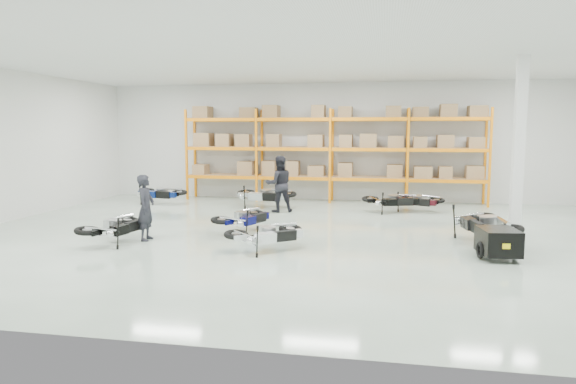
% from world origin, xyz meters
% --- Properties ---
extents(room, '(18.00, 18.00, 18.00)m').
position_xyz_m(room, '(0.00, 0.00, 2.25)').
color(room, silver).
rests_on(room, ground).
extents(pallet_rack, '(11.28, 0.98, 3.62)m').
position_xyz_m(pallet_rack, '(-0.00, 6.45, 2.26)').
color(pallet_rack, orange).
rests_on(pallet_rack, ground).
extents(structural_column, '(0.25, 0.25, 4.50)m').
position_xyz_m(structural_column, '(5.20, 0.50, 2.25)').
color(structural_column, white).
rests_on(structural_column, ground).
extents(moto_blue_centre, '(1.39, 1.83, 1.06)m').
position_xyz_m(moto_blue_centre, '(-1.64, 0.08, 0.50)').
color(moto_blue_centre, '#060845').
rests_on(moto_blue_centre, ground).
extents(moto_silver_left, '(1.78, 1.64, 1.05)m').
position_xyz_m(moto_silver_left, '(-0.56, -1.85, 0.50)').
color(moto_silver_left, silver).
rests_on(moto_silver_left, ground).
extents(moto_black_far_left, '(1.14, 1.82, 1.10)m').
position_xyz_m(moto_black_far_left, '(-4.32, -1.77, 0.52)').
color(moto_black_far_left, black).
rests_on(moto_black_far_left, ground).
extents(moto_touring_right, '(1.31, 2.12, 1.28)m').
position_xyz_m(moto_touring_right, '(4.38, -0.05, 0.60)').
color(moto_touring_right, black).
rests_on(moto_touring_right, ground).
extents(trailer, '(0.85, 1.57, 0.65)m').
position_xyz_m(trailer, '(4.38, -1.65, 0.38)').
color(trailer, black).
rests_on(trailer, ground).
extents(moto_back_a, '(1.85, 1.16, 1.12)m').
position_xyz_m(moto_back_a, '(-6.11, 4.57, 0.53)').
color(moto_back_a, navy).
rests_on(moto_back_a, ground).
extents(moto_back_b, '(2.00, 1.18, 1.22)m').
position_xyz_m(moto_back_b, '(-2.13, 4.44, 0.58)').
color(moto_back_b, '#ABB0B5').
rests_on(moto_back_b, ground).
extents(moto_back_c, '(1.84, 1.25, 1.09)m').
position_xyz_m(moto_back_c, '(2.27, 4.26, 0.51)').
color(moto_back_c, black).
rests_on(moto_back_c, ground).
extents(moto_back_d, '(1.75, 1.31, 1.02)m').
position_xyz_m(moto_back_d, '(3.03, 4.59, 0.48)').
color(moto_back_d, '#3A0B13').
rests_on(moto_back_d, ground).
extents(person_left, '(0.44, 0.63, 1.63)m').
position_xyz_m(person_left, '(-3.77, -1.26, 0.82)').
color(person_left, black).
rests_on(person_left, ground).
extents(person_back, '(1.10, 0.99, 1.87)m').
position_xyz_m(person_back, '(-1.43, 3.66, 0.93)').
color(person_back, black).
rests_on(person_back, ground).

